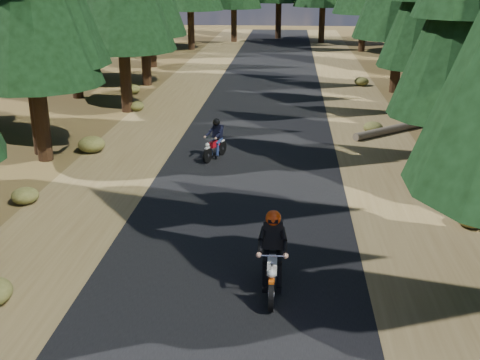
% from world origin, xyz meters
% --- Properties ---
extents(ground, '(120.00, 120.00, 0.00)m').
position_xyz_m(ground, '(0.00, 0.00, 0.00)').
color(ground, '#49351A').
rests_on(ground, ground).
extents(road, '(6.00, 100.00, 0.01)m').
position_xyz_m(road, '(0.00, 5.00, 0.01)').
color(road, black).
rests_on(road, ground).
extents(shoulder_l, '(3.20, 100.00, 0.01)m').
position_xyz_m(shoulder_l, '(-4.60, 5.00, 0.00)').
color(shoulder_l, brown).
rests_on(shoulder_l, ground).
extents(shoulder_r, '(3.20, 100.00, 0.01)m').
position_xyz_m(shoulder_r, '(4.60, 5.00, 0.00)').
color(shoulder_r, brown).
rests_on(shoulder_r, ground).
extents(log_near, '(4.62, 4.02, 0.32)m').
position_xyz_m(log_near, '(6.08, 11.44, 0.16)').
color(log_near, '#4C4233').
rests_on(log_near, ground).
extents(understory_shrubs, '(15.63, 32.04, 0.65)m').
position_xyz_m(understory_shrubs, '(1.70, 7.08, 0.28)').
color(understory_shrubs, '#474C1E').
rests_on(understory_shrubs, ground).
extents(rider_lead, '(0.62, 1.99, 1.77)m').
position_xyz_m(rider_lead, '(0.98, -2.40, 0.60)').
color(rider_lead, silver).
rests_on(rider_lead, road).
extents(rider_follow, '(1.06, 1.66, 1.43)m').
position_xyz_m(rider_follow, '(-1.33, 6.78, 0.48)').
color(rider_follow, '#9E0A13').
rests_on(rider_follow, road).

